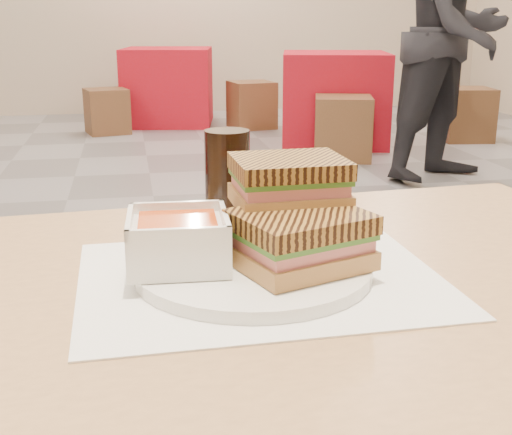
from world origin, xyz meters
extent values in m
cube|color=tan|center=(-0.06, -2.03, 0.73)|extent=(1.24, 0.78, 0.03)
cylinder|color=tan|center=(0.46, -1.69, 0.36)|extent=(0.06, 0.06, 0.72)
cube|color=white|center=(0.01, -2.01, 0.75)|extent=(0.40, 0.31, 0.00)
cylinder|color=white|center=(0.01, -1.99, 0.76)|extent=(0.27, 0.27, 0.01)
cube|color=white|center=(-0.07, -1.99, 0.79)|extent=(0.11, 0.11, 0.05)
cube|color=#D44418|center=(-0.07, -1.99, 0.81)|extent=(0.09, 0.09, 0.01)
cube|color=white|center=(-0.02, -1.99, 0.82)|extent=(0.01, 0.11, 0.01)
cube|color=white|center=(-0.13, -1.98, 0.82)|extent=(0.01, 0.11, 0.01)
cube|color=white|center=(-0.07, -1.94, 0.82)|extent=(0.11, 0.01, 0.01)
cube|color=white|center=(-0.08, -2.04, 0.82)|extent=(0.11, 0.01, 0.01)
cube|color=#B18342|center=(0.06, -2.02, 0.78)|extent=(0.16, 0.15, 0.02)
cube|color=#CB6866|center=(0.06, -2.02, 0.79)|extent=(0.15, 0.14, 0.01)
cube|color=#386B23|center=(0.06, -2.02, 0.80)|extent=(0.16, 0.15, 0.01)
cube|color=brown|center=(0.06, -2.02, 0.82)|extent=(0.16, 0.15, 0.02)
cube|color=#B18342|center=(0.06, -1.95, 0.83)|extent=(0.13, 0.11, 0.02)
cube|color=#CB6866|center=(0.06, -1.95, 0.84)|extent=(0.12, 0.10, 0.01)
cube|color=#386B23|center=(0.06, -1.95, 0.85)|extent=(0.13, 0.10, 0.01)
cube|color=brown|center=(0.06, -1.95, 0.86)|extent=(0.13, 0.11, 0.02)
cylinder|color=black|center=(0.01, -1.79, 0.82)|extent=(0.06, 0.06, 0.13)
cube|color=#A80B18|center=(1.58, 2.76, 0.38)|extent=(1.03, 1.03, 0.75)
cube|color=#A80B18|center=(0.29, 4.12, 0.37)|extent=(0.97, 0.97, 0.74)
cube|color=brown|center=(1.45, 2.11, 0.23)|extent=(0.51, 0.51, 0.47)
cube|color=brown|center=(2.75, 2.67, 0.23)|extent=(0.45, 0.45, 0.45)
cube|color=brown|center=(-0.31, 3.63, 0.20)|extent=(0.43, 0.43, 0.41)
cube|color=brown|center=(1.05, 3.69, 0.22)|extent=(0.45, 0.45, 0.44)
imported|color=black|center=(1.95, 1.36, 0.93)|extent=(1.14, 1.05, 1.87)
camera|label=1|loc=(-0.12, -2.68, 1.03)|focal=47.07mm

